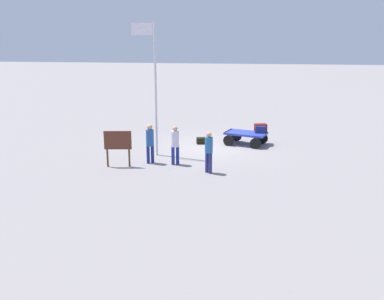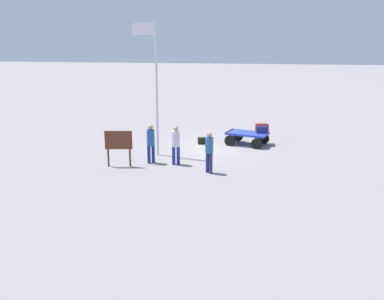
{
  "view_description": "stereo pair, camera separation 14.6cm",
  "coord_description": "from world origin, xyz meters",
  "px_view_note": "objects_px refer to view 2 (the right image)",
  "views": [
    {
      "loc": [
        -1.89,
        20.93,
        5.42
      ],
      "look_at": [
        0.08,
        6.0,
        1.43
      ],
      "focal_mm": 41.6,
      "sensor_mm": 36.0,
      "label": 1
    },
    {
      "loc": [
        -2.04,
        20.91,
        5.42
      ],
      "look_at": [
        0.08,
        6.0,
        1.43
      ],
      "focal_mm": 41.6,
      "sensor_mm": 36.0,
      "label": 2
    }
  ],
  "objects_px": {
    "suitcase_dark": "(262,128)",
    "suitcase_tan": "(204,141)",
    "worker_lead": "(176,142)",
    "worker_supervisor": "(151,141)",
    "flagpole": "(154,78)",
    "luggage_cart": "(247,136)",
    "suitcase_grey": "(262,130)",
    "signboard": "(119,143)",
    "worker_trailing": "(209,150)"
  },
  "relations": [
    {
      "from": "suitcase_dark",
      "to": "suitcase_tan",
      "type": "xyz_separation_m",
      "value": [
        2.88,
        0.39,
        -0.66
      ]
    },
    {
      "from": "suitcase_dark",
      "to": "suitcase_tan",
      "type": "relative_size",
      "value": 1.05
    },
    {
      "from": "suitcase_dark",
      "to": "worker_lead",
      "type": "height_order",
      "value": "worker_lead"
    },
    {
      "from": "worker_supervisor",
      "to": "flagpole",
      "type": "relative_size",
      "value": 0.29
    },
    {
      "from": "luggage_cart",
      "to": "suitcase_grey",
      "type": "relative_size",
      "value": 4.16
    },
    {
      "from": "luggage_cart",
      "to": "signboard",
      "type": "relative_size",
      "value": 1.46
    },
    {
      "from": "suitcase_tan",
      "to": "flagpole",
      "type": "relative_size",
      "value": 0.11
    },
    {
      "from": "suitcase_tan",
      "to": "worker_trailing",
      "type": "relative_size",
      "value": 0.38
    },
    {
      "from": "suitcase_tan",
      "to": "worker_trailing",
      "type": "height_order",
      "value": "worker_trailing"
    },
    {
      "from": "worker_trailing",
      "to": "luggage_cart",
      "type": "bearing_deg",
      "value": -105.91
    },
    {
      "from": "luggage_cart",
      "to": "worker_trailing",
      "type": "bearing_deg",
      "value": 74.09
    },
    {
      "from": "suitcase_grey",
      "to": "worker_supervisor",
      "type": "xyz_separation_m",
      "value": [
        4.71,
        3.78,
        0.18
      ]
    },
    {
      "from": "worker_lead",
      "to": "signboard",
      "type": "xyz_separation_m",
      "value": [
        2.29,
        0.63,
        0.06
      ]
    },
    {
      "from": "flagpole",
      "to": "worker_supervisor",
      "type": "bearing_deg",
      "value": 94.4
    },
    {
      "from": "suitcase_dark",
      "to": "signboard",
      "type": "xyz_separation_m",
      "value": [
        5.91,
        4.77,
        0.2
      ]
    },
    {
      "from": "suitcase_dark",
      "to": "flagpole",
      "type": "xyz_separation_m",
      "value": [
        4.81,
        2.78,
        2.67
      ]
    },
    {
      "from": "luggage_cart",
      "to": "worker_lead",
      "type": "distance_m",
      "value": 4.83
    },
    {
      "from": "flagpole",
      "to": "suitcase_grey",
      "type": "bearing_deg",
      "value": -152.79
    },
    {
      "from": "signboard",
      "to": "suitcase_tan",
      "type": "bearing_deg",
      "value": -124.63
    },
    {
      "from": "worker_trailing",
      "to": "worker_supervisor",
      "type": "xyz_separation_m",
      "value": [
        2.6,
        -1.04,
        0.02
      ]
    },
    {
      "from": "luggage_cart",
      "to": "flagpole",
      "type": "distance_m",
      "value": 5.65
    },
    {
      "from": "suitcase_dark",
      "to": "suitcase_tan",
      "type": "distance_m",
      "value": 2.98
    },
    {
      "from": "luggage_cart",
      "to": "worker_lead",
      "type": "height_order",
      "value": "worker_lead"
    },
    {
      "from": "worker_supervisor",
      "to": "flagpole",
      "type": "distance_m",
      "value": 2.83
    },
    {
      "from": "suitcase_grey",
      "to": "worker_lead",
      "type": "distance_m",
      "value": 5.28
    },
    {
      "from": "worker_trailing",
      "to": "flagpole",
      "type": "relative_size",
      "value": 0.28
    },
    {
      "from": "suitcase_dark",
      "to": "worker_supervisor",
      "type": "bearing_deg",
      "value": 40.95
    },
    {
      "from": "luggage_cart",
      "to": "worker_supervisor",
      "type": "height_order",
      "value": "worker_supervisor"
    },
    {
      "from": "worker_lead",
      "to": "flagpole",
      "type": "height_order",
      "value": "flagpole"
    },
    {
      "from": "suitcase_grey",
      "to": "flagpole",
      "type": "xyz_separation_m",
      "value": [
        4.81,
        2.47,
        2.69
      ]
    },
    {
      "from": "suitcase_tan",
      "to": "worker_supervisor",
      "type": "relative_size",
      "value": 0.37
    },
    {
      "from": "worker_lead",
      "to": "suitcase_grey",
      "type": "bearing_deg",
      "value": -133.3
    },
    {
      "from": "luggage_cart",
      "to": "suitcase_tan",
      "type": "height_order",
      "value": "luggage_cart"
    },
    {
      "from": "suitcase_dark",
      "to": "flagpole",
      "type": "distance_m",
      "value": 6.17
    },
    {
      "from": "worker_trailing",
      "to": "worker_supervisor",
      "type": "height_order",
      "value": "worker_supervisor"
    },
    {
      "from": "worker_trailing",
      "to": "worker_supervisor",
      "type": "distance_m",
      "value": 2.8
    },
    {
      "from": "worker_lead",
      "to": "worker_supervisor",
      "type": "height_order",
      "value": "worker_supervisor"
    },
    {
      "from": "suitcase_tan",
      "to": "worker_supervisor",
      "type": "height_order",
      "value": "worker_supervisor"
    },
    {
      "from": "suitcase_grey",
      "to": "suitcase_tan",
      "type": "bearing_deg",
      "value": 1.66
    },
    {
      "from": "worker_lead",
      "to": "worker_supervisor",
      "type": "bearing_deg",
      "value": -3.19
    },
    {
      "from": "suitcase_tan",
      "to": "worker_lead",
      "type": "distance_m",
      "value": 3.91
    },
    {
      "from": "worker_lead",
      "to": "worker_trailing",
      "type": "bearing_deg",
      "value": 146.97
    },
    {
      "from": "suitcase_tan",
      "to": "signboard",
      "type": "xyz_separation_m",
      "value": [
        3.03,
        4.38,
        0.86
      ]
    },
    {
      "from": "flagpole",
      "to": "signboard",
      "type": "xyz_separation_m",
      "value": [
        1.1,
        1.99,
        -2.47
      ]
    },
    {
      "from": "suitcase_grey",
      "to": "worker_trailing",
      "type": "height_order",
      "value": "worker_trailing"
    },
    {
      "from": "suitcase_dark",
      "to": "worker_trailing",
      "type": "xyz_separation_m",
      "value": [
        2.11,
        5.13,
        0.14
      ]
    },
    {
      "from": "worker_supervisor",
      "to": "luggage_cart",
      "type": "bearing_deg",
      "value": -136.44
    },
    {
      "from": "suitcase_grey",
      "to": "worker_lead",
      "type": "relative_size",
      "value": 0.32
    },
    {
      "from": "suitcase_grey",
      "to": "suitcase_tan",
      "type": "xyz_separation_m",
      "value": [
        2.88,
        0.08,
        -0.64
      ]
    },
    {
      "from": "worker_trailing",
      "to": "flagpole",
      "type": "distance_m",
      "value": 4.38
    }
  ]
}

